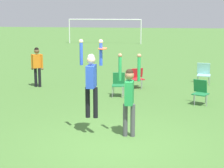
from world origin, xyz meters
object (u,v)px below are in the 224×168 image
at_px(person_defending, 129,93).
at_px(person_spectator_near, 37,63).
at_px(frisbee, 102,48).
at_px(camping_chair_2, 136,77).
at_px(person_jumping, 91,77).
at_px(camping_chair_3, 200,91).
at_px(camping_chair_1, 204,72).
at_px(camping_chair_0, 118,82).

bearing_deg(person_defending, person_spectator_near, -142.10).
distance_m(frisbee, camping_chair_2, 6.43).
bearing_deg(person_jumping, person_defending, -90.00).
height_order(frisbee, camping_chair_3, frisbee).
height_order(person_defending, camping_chair_1, person_defending).
height_order(camping_chair_1, camping_chair_2, camping_chair_1).
bearing_deg(camping_chair_3, person_defending, 87.38).
bearing_deg(frisbee, camping_chair_2, 87.01).
bearing_deg(camping_chair_1, person_defending, 80.84).
xyz_separation_m(person_defending, camping_chair_3, (2.06, 3.72, -0.66)).
bearing_deg(camping_chair_3, person_jumping, 77.22).
bearing_deg(frisbee, camping_chair_3, 53.83).
bearing_deg(person_defending, frisbee, -88.11).
xyz_separation_m(frisbee, person_spectator_near, (-3.82, 5.73, -1.26)).
xyz_separation_m(camping_chair_2, person_spectator_near, (-4.14, -0.44, 0.53)).
relative_size(frisbee, camping_chair_1, 0.24).
bearing_deg(camping_chair_2, person_spectator_near, -25.31).
bearing_deg(person_jumping, person_spectator_near, 31.33).
height_order(camping_chair_1, person_spectator_near, person_spectator_near).
height_order(person_defending, frisbee, frisbee).
bearing_deg(camping_chair_1, camping_chair_2, 34.43).
bearing_deg(camping_chair_0, camping_chair_3, 158.09).
bearing_deg(camping_chair_0, frisbee, 85.18).
bearing_deg(frisbee, person_defending, 2.25).
height_order(frisbee, person_spectator_near, frisbee).
height_order(person_jumping, frisbee, person_jumping).
bearing_deg(camping_chair_1, person_spectator_near, 23.55).
bearing_deg(camping_chair_1, frisbee, 76.39).
xyz_separation_m(person_jumping, frisbee, (0.30, -0.02, 0.74)).
distance_m(frisbee, camping_chair_1, 8.33).
xyz_separation_m(person_jumping, camping_chair_2, (0.62, 6.15, -1.06)).
distance_m(person_defending, camping_chair_3, 4.30).
relative_size(camping_chair_3, person_spectator_near, 0.50).
height_order(frisbee, camping_chair_2, frisbee).
relative_size(camping_chair_0, person_spectator_near, 0.53).
relative_size(person_defending, frisbee, 9.71).
bearing_deg(person_defending, camping_chair_0, -169.17).
relative_size(camping_chair_2, camping_chair_3, 0.95).
distance_m(person_jumping, camping_chair_2, 6.27).
relative_size(person_defending, camping_chair_1, 2.37).
xyz_separation_m(person_jumping, person_defending, (0.97, 0.01, -0.39)).
bearing_deg(person_spectator_near, person_defending, -86.85).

